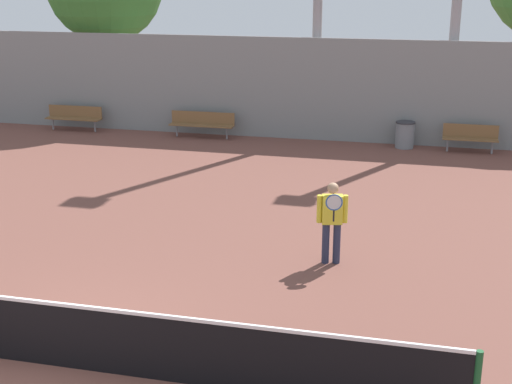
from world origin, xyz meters
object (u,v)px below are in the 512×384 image
at_px(tennis_net, 38,332).
at_px(tennis_player, 332,218).
at_px(bench_adjacent_court, 74,116).
at_px(bench_by_gate, 202,122).
at_px(trash_bin, 405,135).
at_px(bench_courtside_near, 470,136).

height_order(tennis_net, tennis_player, tennis_player).
bearing_deg(bench_adjacent_court, tennis_player, -43.09).
bearing_deg(tennis_net, bench_by_gate, 98.38).
relative_size(tennis_player, trash_bin, 1.94).
bearing_deg(tennis_player, bench_courtside_near, 59.94).
xyz_separation_m(tennis_player, bench_adjacent_court, (-10.17, 9.52, -0.39)).
distance_m(tennis_net, bench_adjacent_court, 15.58).
relative_size(bench_by_gate, trash_bin, 2.62).
bearing_deg(tennis_player, tennis_net, -140.40).
distance_m(tennis_net, bench_courtside_near, 15.48).
relative_size(tennis_net, bench_by_gate, 5.50).
relative_size(tennis_net, bench_courtside_near, 7.26).
xyz_separation_m(tennis_net, tennis_player, (3.50, 4.55, 0.40)).
distance_m(bench_adjacent_court, trash_bin, 11.17).
bearing_deg(bench_by_gate, bench_courtside_near, -0.01).
bearing_deg(tennis_player, bench_by_gate, 107.44).
xyz_separation_m(bench_adjacent_court, trash_bin, (11.17, 0.08, -0.10)).
distance_m(tennis_net, tennis_player, 5.76).
xyz_separation_m(bench_courtside_near, bench_by_gate, (-8.51, 0.00, 0.00)).
distance_m(tennis_player, bench_courtside_near, 9.97).
distance_m(bench_courtside_near, bench_by_gate, 8.51).
bearing_deg(trash_bin, bench_adjacent_court, -179.58).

